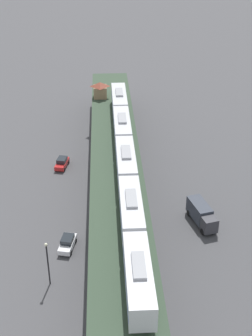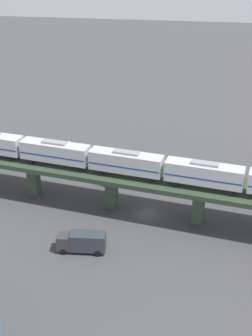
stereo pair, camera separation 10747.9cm
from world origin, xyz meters
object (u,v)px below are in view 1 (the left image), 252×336
Objects in this scene: street_car_white at (67,243)px; street_lamp at (48,260)px; signal_hut at (100,89)px; subway_train at (126,162)px; delivery_truck at (202,214)px; street_car_red at (62,163)px.

street_lamp is at bearing 65.98° from street_car_white.
signal_hut is at bearing -107.45° from street_lamp.
street_car_white is (11.72, 40.18, -8.20)m from signal_hut.
subway_train is at bearing -147.98° from street_car_white.
delivery_truck is (-11.22, 4.71, -8.12)m from subway_train.
signal_hut is 20.65m from street_car_red.
delivery_truck is at bearing -175.53° from street_car_white.
subway_train is 13.06× the size of street_car_red.
subway_train is 19.70m from street_lamp.
subway_train is at bearing 87.43° from signal_hut.
street_car_red is 24.29m from street_car_white.
street_lamp is (14.82, 47.14, -5.04)m from signal_hut.
street_car_white is (10.20, 6.38, -8.95)m from subway_train.
street_car_red is (8.75, -17.87, -8.95)m from subway_train.
street_car_red is 1.00× the size of street_car_white.
street_lamp is (3.10, 6.96, 3.17)m from street_car_white.
subway_train reaches higher than street_car_white.
street_car_white is at bearing 32.02° from subway_train.
street_lamp reaches higher than delivery_truck.
subway_train is at bearing -22.76° from delivery_truck.
signal_hut reaches higher than delivery_truck.
signal_hut is at bearing -122.80° from street_car_red.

